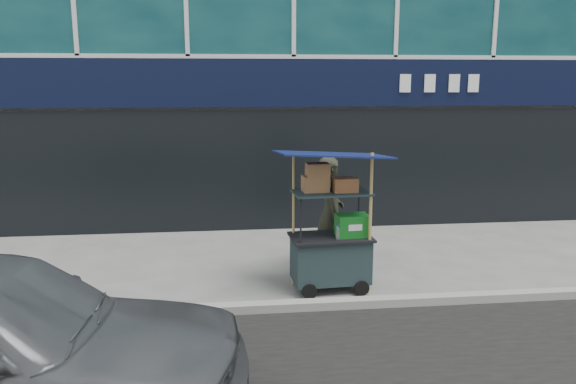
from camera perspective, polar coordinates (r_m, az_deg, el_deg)
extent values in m
plane|color=#62625D|center=(7.78, 4.10, -11.14)|extent=(80.00, 80.00, 0.00)
cube|color=gray|center=(7.58, 4.39, -11.30)|extent=(80.00, 0.18, 0.12)
cube|color=black|center=(11.00, 0.59, 10.98)|extent=(15.68, 0.06, 0.90)
cube|color=black|center=(11.19, 0.54, 2.24)|extent=(15.68, 0.04, 2.40)
cube|color=#19282B|center=(8.11, 4.32, -6.83)|extent=(1.11, 0.69, 0.62)
cylinder|color=black|center=(7.85, 2.21, -10.09)|extent=(0.22, 0.06, 0.21)
cylinder|color=black|center=(8.03, 7.50, -9.67)|extent=(0.22, 0.06, 0.21)
cube|color=black|center=(8.02, 4.36, -4.60)|extent=(1.18, 0.77, 0.04)
cylinder|color=black|center=(7.58, 1.31, -3.04)|extent=(0.03, 0.03, 0.67)
cylinder|color=black|center=(7.83, 8.36, -2.69)|extent=(0.03, 0.03, 0.67)
cylinder|color=black|center=(8.09, 0.55, -2.11)|extent=(0.03, 0.03, 0.67)
cylinder|color=black|center=(8.32, 7.20, -1.82)|extent=(0.03, 0.03, 0.67)
cube|color=#19282B|center=(7.86, 4.43, -0.04)|extent=(1.11, 0.69, 0.03)
cylinder|color=tan|center=(7.85, 8.34, -3.32)|extent=(0.05, 0.05, 2.00)
cylinder|color=tan|center=(8.12, 0.55, -3.03)|extent=(0.04, 0.04, 1.91)
cube|color=#0C1B44|center=(7.78, 4.49, 3.82)|extent=(1.58, 1.16, 0.18)
cube|color=#0E5917|center=(8.01, 6.53, -3.37)|extent=(0.46, 0.34, 0.31)
cylinder|color=silver|center=(7.84, 5.07, -4.18)|extent=(0.06, 0.06, 0.18)
cylinder|color=#1845B9|center=(7.81, 5.09, -3.48)|extent=(0.03, 0.03, 0.02)
cube|color=brown|center=(7.83, 2.78, 0.86)|extent=(0.37, 0.29, 0.22)
cube|color=olive|center=(7.85, 5.78, 0.74)|extent=(0.35, 0.27, 0.20)
cube|color=brown|center=(7.79, 3.02, 2.29)|extent=(0.33, 0.25, 0.18)
imported|color=#292A1F|center=(8.95, 4.35, -2.08)|extent=(0.46, 0.68, 1.80)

